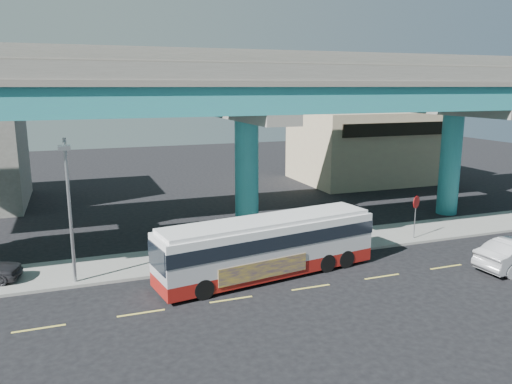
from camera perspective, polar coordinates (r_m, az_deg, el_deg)
name	(u,v)px	position (r m, az deg, el deg)	size (l,w,h in m)	color
ground	(308,285)	(24.68, 5.98, -10.54)	(120.00, 120.00, 0.00)	black
sidewalk	(267,250)	(29.36, 1.22, -6.59)	(70.00, 4.00, 0.15)	gray
lane_markings	(311,287)	(24.43, 6.29, -10.78)	(58.00, 0.12, 0.01)	#D8C64C
viaduct	(246,91)	(31.21, -1.17, 11.46)	(52.00, 12.40, 11.70)	teal
building_beige	(369,146)	(52.08, 12.77, 5.17)	(14.00, 10.23, 7.00)	tan
transit_bus	(268,244)	(25.23, 1.41, -6.01)	(11.84, 4.34, 2.98)	maroon
street_lamp	(68,191)	(24.31, -20.67, 0.08)	(0.50, 2.32, 6.98)	gray
stop_sign	(416,207)	(32.25, 17.81, -1.69)	(0.75, 0.37, 2.72)	gray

